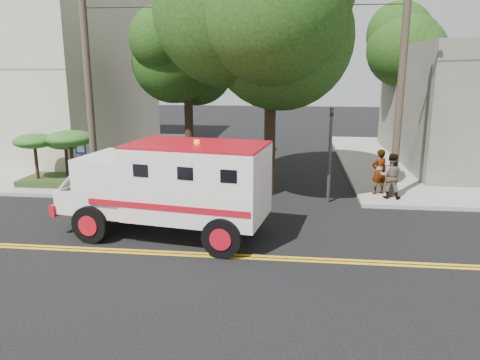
# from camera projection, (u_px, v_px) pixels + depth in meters

# --- Properties ---
(ground) EXTENTS (100.00, 100.00, 0.00)m
(ground) POSITION_uv_depth(u_px,v_px,m) (201.00, 255.00, 12.89)
(ground) COLOR black
(ground) RESTS_ON ground
(sidewalk_nw) EXTENTS (17.00, 17.00, 0.15)m
(sidewalk_nw) POSITION_uv_depth(u_px,v_px,m) (20.00, 154.00, 27.42)
(sidewalk_nw) COLOR gray
(sidewalk_nw) RESTS_ON ground
(utility_pole_left) EXTENTS (0.28, 0.28, 9.00)m
(utility_pole_left) POSITION_uv_depth(u_px,v_px,m) (88.00, 81.00, 18.25)
(utility_pole_left) COLOR #382D23
(utility_pole_left) RESTS_ON ground
(utility_pole_right) EXTENTS (0.28, 0.28, 9.00)m
(utility_pole_right) POSITION_uv_depth(u_px,v_px,m) (401.00, 82.00, 17.10)
(utility_pole_right) COLOR #382D23
(utility_pole_right) RESTS_ON ground
(tree_main) EXTENTS (6.08, 5.70, 9.85)m
(tree_main) POSITION_uv_depth(u_px,v_px,m) (283.00, 6.00, 16.96)
(tree_main) COLOR black
(tree_main) RESTS_ON ground
(tree_left) EXTENTS (4.48, 4.20, 7.70)m
(tree_left) POSITION_uv_depth(u_px,v_px,m) (192.00, 52.00, 23.21)
(tree_left) COLOR black
(tree_left) RESTS_ON ground
(tree_right) EXTENTS (4.80, 4.50, 8.20)m
(tree_right) POSITION_uv_depth(u_px,v_px,m) (414.00, 47.00, 25.67)
(tree_right) COLOR black
(tree_right) RESTS_ON ground
(traffic_signal) EXTENTS (0.15, 0.18, 3.60)m
(traffic_signal) POSITION_uv_depth(u_px,v_px,m) (330.00, 145.00, 17.34)
(traffic_signal) COLOR #3F3F42
(traffic_signal) RESTS_ON ground
(accessibility_sign) EXTENTS (0.45, 0.10, 2.02)m
(accessibility_sign) POSITION_uv_depth(u_px,v_px,m) (82.00, 159.00, 19.22)
(accessibility_sign) COLOR #3F3F42
(accessibility_sign) RESTS_ON ground
(palm_planter) EXTENTS (3.52, 2.63, 2.36)m
(palm_planter) POSITION_uv_depth(u_px,v_px,m) (58.00, 149.00, 19.73)
(palm_planter) COLOR #1E3314
(palm_planter) RESTS_ON sidewalk_nw
(armored_truck) EXTENTS (6.65, 3.39, 2.90)m
(armored_truck) POSITION_uv_depth(u_px,v_px,m) (172.00, 184.00, 13.96)
(armored_truck) COLOR silver
(armored_truck) RESTS_ON ground
(pedestrian_a) EXTENTS (0.77, 0.66, 1.78)m
(pedestrian_a) POSITION_uv_depth(u_px,v_px,m) (379.00, 172.00, 18.33)
(pedestrian_a) COLOR gray
(pedestrian_a) RESTS_ON sidewalk_ne
(pedestrian_b) EXTENTS (0.97, 0.84, 1.73)m
(pedestrian_b) POSITION_uv_depth(u_px,v_px,m) (391.00, 176.00, 17.73)
(pedestrian_b) COLOR gray
(pedestrian_b) RESTS_ON sidewalk_ne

